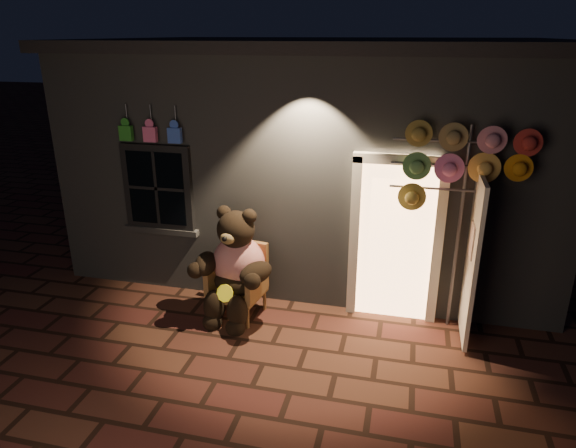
% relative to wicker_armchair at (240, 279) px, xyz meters
% --- Properties ---
extents(ground, '(60.00, 60.00, 0.00)m').
position_rel_wicker_armchair_xyz_m(ground, '(0.62, -1.06, -0.49)').
color(ground, '#512E1F').
rests_on(ground, ground).
extents(shop_building, '(7.30, 5.95, 3.51)m').
position_rel_wicker_armchair_xyz_m(shop_building, '(0.62, 2.93, 1.25)').
color(shop_building, slate).
rests_on(shop_building, ground).
extents(wicker_armchair, '(0.75, 0.70, 0.97)m').
position_rel_wicker_armchair_xyz_m(wicker_armchair, '(0.00, 0.00, 0.00)').
color(wicker_armchair, olive).
rests_on(wicker_armchair, ground).
extents(teddy_bear, '(1.12, 0.95, 1.57)m').
position_rel_wicker_armchair_xyz_m(teddy_bear, '(-0.01, -0.12, 0.23)').
color(teddy_bear, red).
rests_on(teddy_bear, ground).
extents(hat_rack, '(1.58, 0.22, 2.60)m').
position_rel_wicker_armchair_xyz_m(hat_rack, '(2.62, 0.22, 1.69)').
color(hat_rack, '#59595E').
rests_on(hat_rack, ground).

